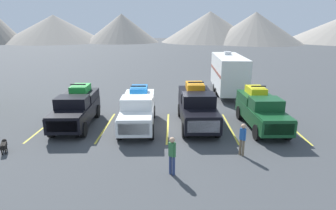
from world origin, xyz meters
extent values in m
plane|color=#3F4244|center=(0.00, 0.00, 0.00)|extent=(240.00, 240.00, 0.00)
cube|color=black|center=(-5.88, -0.17, 0.91)|extent=(2.24, 5.46, 0.92)
cube|color=black|center=(-5.80, -2.11, 1.41)|extent=(1.99, 1.59, 0.08)
cube|color=black|center=(-5.86, -0.66, 1.73)|extent=(1.95, 1.48, 0.72)
cube|color=slate|center=(-5.84, -1.21, 1.77)|extent=(1.77, 0.28, 0.54)
cube|color=black|center=(-5.95, 1.28, 1.66)|extent=(2.07, 2.56, 0.58)
cube|color=silver|center=(-5.77, -2.83, 0.95)|extent=(1.71, 0.13, 0.64)
cylinder|color=black|center=(-4.88, -1.96, 0.45)|extent=(0.32, 0.91, 0.90)
cylinder|color=black|center=(-6.73, -2.04, 0.45)|extent=(0.32, 0.91, 0.90)
cylinder|color=black|center=(-5.04, 1.70, 0.45)|extent=(0.32, 0.91, 0.90)
cylinder|color=black|center=(-6.89, 1.62, 0.45)|extent=(0.32, 0.91, 0.90)
cube|color=green|center=(-5.95, 1.28, 2.18)|extent=(1.17, 1.63, 0.45)
cylinder|color=black|center=(-5.47, 0.76, 2.17)|extent=(0.20, 0.45, 0.44)
cylinder|color=black|center=(-6.37, 0.72, 2.17)|extent=(0.20, 0.45, 0.44)
cylinder|color=black|center=(-5.52, 1.84, 2.17)|extent=(0.20, 0.45, 0.44)
cylinder|color=black|center=(-6.42, 1.81, 2.17)|extent=(0.20, 0.45, 0.44)
cube|color=black|center=(-5.93, 0.84, 2.55)|extent=(1.01, 0.12, 0.08)
cube|color=white|center=(-1.89, -0.32, 0.90)|extent=(2.23, 5.74, 0.93)
cube|color=white|center=(-1.80, -2.36, 1.40)|extent=(1.97, 1.67, 0.08)
cube|color=white|center=(-1.87, -0.83, 1.75)|extent=(1.93, 1.55, 0.77)
cube|color=slate|center=(-1.84, -1.42, 1.79)|extent=(1.75, 0.30, 0.57)
cube|color=white|center=(-1.96, 1.21, 1.62)|extent=(2.05, 2.69, 0.51)
cube|color=silver|center=(-1.77, -3.12, 0.95)|extent=(1.69, 0.13, 0.65)
cylinder|color=black|center=(-0.90, -2.20, 0.44)|extent=(0.32, 0.88, 0.87)
cylinder|color=black|center=(-2.72, -2.28, 0.44)|extent=(0.32, 0.88, 0.87)
cylinder|color=black|center=(-1.06, 1.64, 0.44)|extent=(0.32, 0.88, 0.87)
cylinder|color=black|center=(-2.88, 1.56, 0.44)|extent=(0.32, 0.88, 0.87)
cube|color=blue|center=(-1.96, 1.21, 2.10)|extent=(1.16, 1.71, 0.45)
cylinder|color=black|center=(-1.49, 0.66, 2.09)|extent=(0.20, 0.45, 0.44)
cylinder|color=black|center=(-2.38, 0.62, 2.09)|extent=(0.20, 0.45, 0.44)
cylinder|color=black|center=(-1.54, 1.80, 2.09)|extent=(0.20, 0.45, 0.44)
cylinder|color=black|center=(-2.43, 1.76, 2.09)|extent=(0.20, 0.45, 0.44)
cube|color=black|center=(-1.94, 0.74, 2.47)|extent=(0.99, 0.12, 0.08)
cube|color=black|center=(1.89, 0.11, 0.94)|extent=(2.35, 5.90, 0.99)
cube|color=black|center=(1.98, -1.98, 1.47)|extent=(2.08, 1.71, 0.08)
cube|color=black|center=(1.91, -0.41, 1.85)|extent=(2.03, 1.60, 0.82)
cube|color=slate|center=(1.94, -1.02, 1.89)|extent=(1.85, 0.31, 0.61)
cube|color=black|center=(1.82, 1.68, 1.74)|extent=(2.17, 2.76, 0.61)
cube|color=silver|center=(2.02, -2.76, 0.99)|extent=(1.78, 0.14, 0.69)
cylinder|color=black|center=(2.94, -1.82, 0.45)|extent=(0.32, 0.90, 0.89)
cylinder|color=black|center=(1.01, -1.91, 0.45)|extent=(0.32, 0.90, 0.89)
cylinder|color=black|center=(2.77, 2.13, 0.45)|extent=(0.32, 0.90, 0.89)
cylinder|color=black|center=(0.84, 2.04, 0.45)|extent=(0.32, 0.90, 0.89)
cube|color=orange|center=(1.82, 1.68, 2.27)|extent=(1.23, 1.76, 0.45)
cylinder|color=black|center=(2.32, 1.11, 2.27)|extent=(0.20, 0.45, 0.44)
cylinder|color=black|center=(1.38, 1.07, 2.27)|extent=(0.20, 0.45, 0.44)
cylinder|color=black|center=(2.27, 2.29, 2.27)|extent=(0.20, 0.45, 0.44)
cylinder|color=black|center=(1.33, 2.25, 2.27)|extent=(0.20, 0.45, 0.44)
cube|color=black|center=(1.84, 1.20, 2.65)|extent=(1.05, 0.13, 0.08)
cube|color=#144723|center=(5.91, -0.29, 0.90)|extent=(2.14, 5.58, 0.91)
cube|color=#144723|center=(6.00, -2.27, 1.40)|extent=(1.89, 1.62, 0.08)
cube|color=#144723|center=(5.93, -0.78, 1.72)|extent=(1.85, 1.51, 0.72)
cube|color=slate|center=(5.96, -1.36, 1.75)|extent=(1.68, 0.28, 0.54)
cube|color=#144723|center=(5.85, 1.19, 1.62)|extent=(1.97, 2.61, 0.54)
cube|color=silver|center=(6.03, -3.01, 0.95)|extent=(1.62, 0.13, 0.64)
cylinder|color=black|center=(6.87, -2.12, 0.45)|extent=(0.32, 0.91, 0.90)
cylinder|color=black|center=(5.12, -2.20, 0.45)|extent=(0.32, 0.91, 0.90)
cylinder|color=black|center=(6.71, 1.62, 0.45)|extent=(0.32, 0.91, 0.90)
cylinder|color=black|center=(4.96, 1.54, 0.45)|extent=(0.32, 0.91, 0.90)
cube|color=yellow|center=(5.85, 1.19, 2.12)|extent=(1.12, 1.66, 0.45)
cylinder|color=black|center=(6.30, 0.66, 2.11)|extent=(0.20, 0.45, 0.44)
cylinder|color=black|center=(5.44, 0.62, 2.11)|extent=(0.20, 0.45, 0.44)
cylinder|color=black|center=(6.25, 1.77, 2.11)|extent=(0.20, 0.45, 0.44)
cylinder|color=black|center=(5.40, 1.73, 2.11)|extent=(0.20, 0.45, 0.44)
cube|color=black|center=(5.87, 0.74, 2.49)|extent=(0.95, 0.12, 0.08)
cube|color=gold|center=(-7.94, -0.26, 0.00)|extent=(0.12, 5.50, 0.01)
cube|color=gold|center=(-3.97, -0.26, 0.00)|extent=(0.12, 5.50, 0.01)
cube|color=gold|center=(0.00, -0.26, 0.00)|extent=(0.12, 5.50, 0.01)
cube|color=gold|center=(3.97, -0.26, 0.00)|extent=(0.12, 5.50, 0.01)
cube|color=gold|center=(7.94, -0.26, 0.00)|extent=(0.12, 5.50, 0.01)
cube|color=white|center=(5.48, 9.00, 2.04)|extent=(2.60, 7.70, 3.02)
cube|color=brown|center=(4.26, 9.02, 2.19)|extent=(0.19, 7.33, 0.24)
cube|color=silver|center=(5.50, 10.14, 3.70)|extent=(0.62, 0.71, 0.30)
cube|color=#333333|center=(5.37, 4.58, 0.32)|extent=(0.15, 1.20, 0.12)
cylinder|color=black|center=(6.57, 8.05, 0.38)|extent=(0.24, 0.77, 0.76)
cylinder|color=black|center=(4.34, 8.11, 0.38)|extent=(0.24, 0.77, 0.76)
cylinder|color=black|center=(6.61, 9.89, 0.38)|extent=(0.24, 0.77, 0.76)
cylinder|color=black|center=(4.38, 9.94, 0.38)|extent=(0.24, 0.77, 0.76)
cylinder|color=#726047|center=(3.85, -4.27, 0.42)|extent=(0.12, 0.12, 0.84)
cylinder|color=#726047|center=(3.74, -4.14, 0.42)|extent=(0.12, 0.12, 0.84)
cube|color=#2659A5|center=(3.80, -4.20, 1.14)|extent=(0.31, 0.31, 0.60)
sphere|color=tan|center=(3.80, -4.20, 1.55)|extent=(0.23, 0.23, 0.23)
cylinder|color=#2659A5|center=(3.88, -4.30, 1.11)|extent=(0.10, 0.10, 0.54)
cylinder|color=#2659A5|center=(3.71, -4.10, 1.11)|extent=(0.10, 0.10, 0.54)
cylinder|color=navy|center=(0.38, -6.23, 0.44)|extent=(0.13, 0.13, 0.88)
cylinder|color=navy|center=(0.24, -6.12, 0.44)|extent=(0.13, 0.13, 0.88)
cube|color=#33723F|center=(0.31, -6.18, 1.20)|extent=(0.33, 0.32, 0.63)
sphere|color=tan|center=(0.31, -6.18, 1.63)|extent=(0.24, 0.24, 0.24)
cylinder|color=#33723F|center=(0.42, -6.27, 1.17)|extent=(0.10, 0.10, 0.56)
cylinder|color=#33723F|center=(0.20, -6.09, 1.17)|extent=(0.10, 0.10, 0.56)
cube|color=black|center=(-8.33, -4.15, 0.39)|extent=(0.50, 0.74, 0.22)
sphere|color=black|center=(-8.48, -3.80, 0.48)|extent=(0.24, 0.24, 0.24)
cylinder|color=black|center=(-8.18, -4.50, 0.44)|extent=(0.10, 0.16, 0.20)
cylinder|color=black|center=(-8.50, -3.96, 0.14)|extent=(0.06, 0.06, 0.28)
cylinder|color=black|center=(-8.35, -3.89, 0.14)|extent=(0.06, 0.06, 0.28)
cylinder|color=black|center=(-8.31, -4.41, 0.14)|extent=(0.06, 0.06, 0.28)
cylinder|color=black|center=(-8.15, -4.34, 0.14)|extent=(0.06, 0.06, 0.28)
cone|color=gray|center=(-42.87, 88.29, 4.77)|extent=(36.06, 36.06, 9.55)
cone|color=gray|center=(-18.29, 88.21, 4.95)|extent=(26.37, 26.37, 9.90)
cone|color=gray|center=(13.43, 89.37, 5.37)|extent=(35.15, 35.15, 10.73)
cone|color=gray|center=(27.66, 81.88, 5.12)|extent=(31.30, 31.30, 10.24)
camera|label=1|loc=(0.35, -17.40, 6.38)|focal=30.45mm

